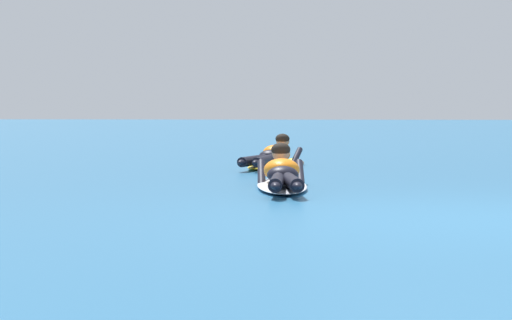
# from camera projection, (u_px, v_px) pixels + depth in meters

# --- Properties ---
(ground_plane) EXTENTS (120.00, 120.00, 0.00)m
(ground_plane) POSITION_uv_depth(u_px,v_px,m) (407.00, 158.00, 17.86)
(ground_plane) COLOR #235B84
(surfer_near) EXTENTS (0.76, 2.73, 0.55)m
(surfer_near) POSITION_uv_depth(u_px,v_px,m) (282.00, 177.00, 10.87)
(surfer_near) COLOR silver
(surfer_near) RESTS_ON ground
(surfer_far) EXTENTS (1.00, 2.74, 0.53)m
(surfer_far) POSITION_uv_depth(u_px,v_px,m) (274.00, 158.00, 14.95)
(surfer_far) COLOR yellow
(surfer_far) RESTS_ON ground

